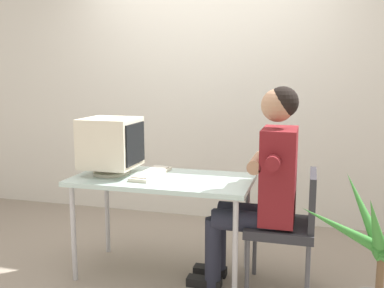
{
  "coord_description": "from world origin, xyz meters",
  "views": [
    {
      "loc": [
        1.01,
        -2.84,
        1.44
      ],
      "look_at": [
        0.22,
        0.0,
        0.98
      ],
      "focal_mm": 40.53,
      "sensor_mm": 36.0,
      "label": 1
    }
  ],
  "objects": [
    {
      "name": "potted_plant",
      "position": [
        1.39,
        -0.53,
        0.37
      ],
      "size": [
        0.86,
        0.62,
        0.93
      ],
      "color": "#4C4C51",
      "rests_on": "ground_plane"
    },
    {
      "name": "ground_plane",
      "position": [
        0.0,
        0.0,
        0.0
      ],
      "size": [
        12.0,
        12.0,
        0.0
      ],
      "primitive_type": "plane",
      "color": "gray"
    },
    {
      "name": "keyboard",
      "position": [
        -0.1,
        0.03,
        0.74
      ],
      "size": [
        0.17,
        0.47,
        0.03
      ],
      "color": "beige",
      "rests_on": "desk"
    },
    {
      "name": "crt_monitor",
      "position": [
        -0.39,
        -0.0,
        0.96
      ],
      "size": [
        0.39,
        0.37,
        0.41
      ],
      "color": "beige",
      "rests_on": "desk"
    },
    {
      "name": "wall_back",
      "position": [
        0.3,
        1.4,
        1.5
      ],
      "size": [
        8.0,
        0.1,
        3.0
      ],
      "primitive_type": "cube",
      "color": "silver",
      "rests_on": "ground_plane"
    },
    {
      "name": "person_seated",
      "position": [
        0.72,
        -0.02,
        0.76
      ],
      "size": [
        0.71,
        0.59,
        1.38
      ],
      "color": "maroon",
      "rests_on": "ground_plane"
    },
    {
      "name": "office_chair",
      "position": [
        0.89,
        -0.02,
        0.49
      ],
      "size": [
        0.44,
        0.44,
        0.83
      ],
      "color": "#4C4C51",
      "rests_on": "ground_plane"
    },
    {
      "name": "desk",
      "position": [
        0.0,
        0.0,
        0.67
      ],
      "size": [
        1.27,
        0.64,
        0.73
      ],
      "color": "#B7B7BC",
      "rests_on": "ground_plane"
    }
  ]
}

